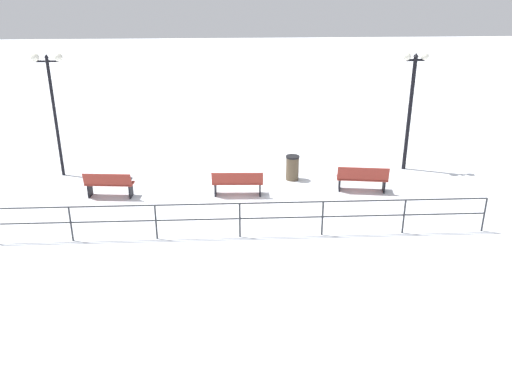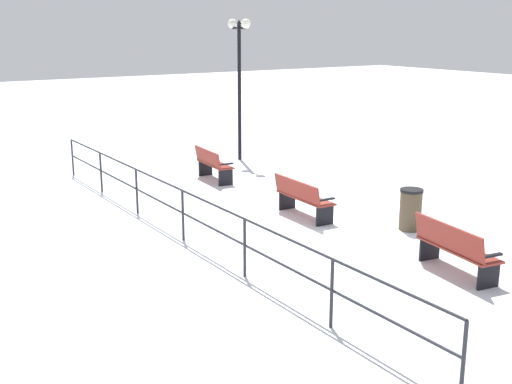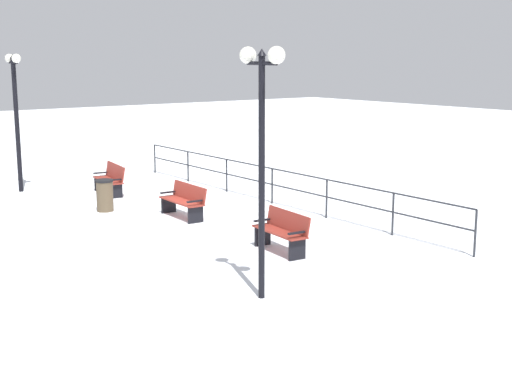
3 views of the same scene
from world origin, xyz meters
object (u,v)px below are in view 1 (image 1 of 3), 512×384
at_px(bench_nearest, 362,178).
at_px(bench_second, 238,182).
at_px(lamppost_middle, 51,87).
at_px(bench_third, 109,184).
at_px(trash_bin, 292,168).
at_px(lamppost_near, 412,93).

relative_size(bench_nearest, bench_second, 1.03).
bearing_deg(bench_second, lamppost_middle, 72.91).
relative_size(bench_third, trash_bin, 1.82).
distance_m(lamppost_middle, trash_bin, 8.60).
relative_size(bench_second, trash_bin, 1.92).
distance_m(bench_second, lamppost_middle, 7.09).
height_order(bench_nearest, lamppost_middle, lamppost_middle).
bearing_deg(trash_bin, bench_third, 101.84).
xyz_separation_m(bench_third, lamppost_middle, (2.13, 2.06, 2.68)).
xyz_separation_m(bench_nearest, lamppost_near, (2.06, -2.05, 2.33)).
bearing_deg(trash_bin, bench_nearest, -118.92).
height_order(bench_third, lamppost_middle, lamppost_middle).
distance_m(bench_nearest, bench_third, 8.23).
xyz_separation_m(bench_nearest, bench_third, (-0.07, 8.23, -0.00)).
distance_m(bench_nearest, lamppost_middle, 10.83).
bearing_deg(bench_nearest, bench_second, 100.21).
distance_m(bench_third, trash_bin, 6.18).
height_order(bench_nearest, lamppost_near, lamppost_near).
distance_m(bench_second, trash_bin, 2.34).
relative_size(bench_third, lamppost_near, 0.38).
bearing_deg(bench_nearest, bench_third, 98.95).
height_order(bench_second, trash_bin, trash_bin).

